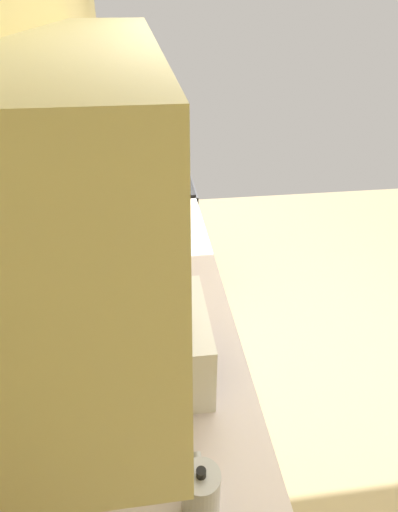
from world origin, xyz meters
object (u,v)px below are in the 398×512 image
object	(u,v)px
oven_range	(155,232)
kettle	(201,491)
microwave	(159,343)
bowl	(164,224)

from	to	relation	value
oven_range	kettle	distance (m)	2.58
kettle	microwave	bearing A→B (deg)	9.28
oven_range	microwave	distance (m)	2.07
bowl	kettle	distance (m)	1.74
microwave	bowl	xyz separation A→B (m)	(1.20, -0.09, -0.11)
oven_range	kettle	bearing A→B (deg)	-178.75
microwave	kettle	bearing A→B (deg)	-170.72
microwave	bowl	world-z (taller)	microwave
microwave	bowl	distance (m)	1.21
microwave	kettle	distance (m)	0.55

